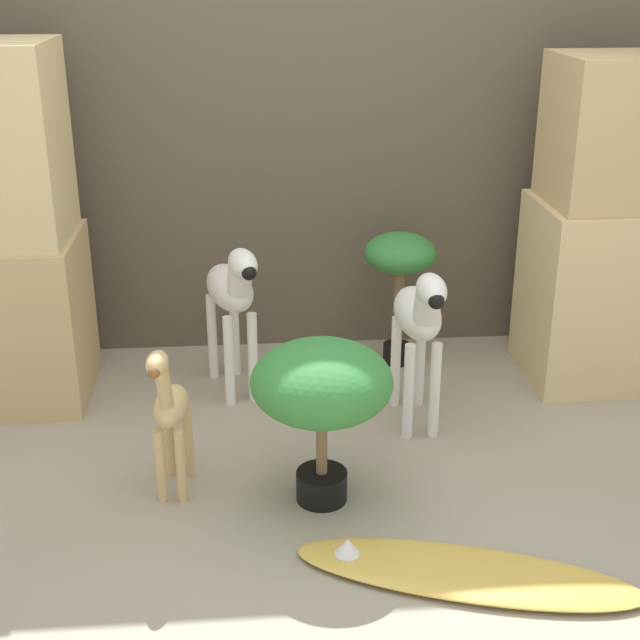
{
  "coord_description": "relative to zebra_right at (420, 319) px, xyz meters",
  "views": [
    {
      "loc": [
        -0.25,
        -2.38,
        1.69
      ],
      "look_at": [
        0.02,
        0.86,
        0.37
      ],
      "focal_mm": 50.0,
      "sensor_mm": 36.0,
      "label": 1
    }
  ],
  "objects": [
    {
      "name": "zebra_right",
      "position": [
        0.0,
        0.0,
        0.0
      ],
      "size": [
        0.17,
        0.51,
        0.68
      ],
      "color": "white",
      "rests_on": "ground_plane"
    },
    {
      "name": "potted_palm_back",
      "position": [
        -0.41,
        -0.49,
        -0.03
      ],
      "size": [
        0.46,
        0.46,
        0.57
      ],
      "color": "black",
      "rests_on": "ground_plane"
    },
    {
      "name": "wall_back",
      "position": [
        -0.37,
        0.88,
        0.65
      ],
      "size": [
        6.4,
        0.08,
        2.2
      ],
      "color": "brown",
      "rests_on": "ground_plane"
    },
    {
      "name": "giraffe_figurine",
      "position": [
        -0.9,
        -0.4,
        -0.13
      ],
      "size": [
        0.14,
        0.36,
        0.59
      ],
      "color": "tan",
      "rests_on": "ground_plane"
    },
    {
      "name": "zebra_left",
      "position": [
        -0.7,
        0.34,
        0.0
      ],
      "size": [
        0.27,
        0.51,
        0.68
      ],
      "color": "white",
      "rests_on": "ground_plane"
    },
    {
      "name": "surfboard",
      "position": [
        -0.03,
        -0.93,
        -0.43
      ],
      "size": [
        1.05,
        0.56,
        0.08
      ],
      "color": "gold",
      "rests_on": "ground_plane"
    },
    {
      "name": "ground_plane",
      "position": [
        -0.37,
        -0.65,
        -0.45
      ],
      "size": [
        14.0,
        14.0,
        0.0
      ],
      "primitive_type": "plane",
      "color": "#9E937F"
    },
    {
      "name": "rock_pillar_right",
      "position": [
        0.87,
        0.39,
        0.2
      ],
      "size": [
        0.62,
        0.53,
        1.35
      ],
      "color": "#DBC184",
      "rests_on": "ground_plane"
    },
    {
      "name": "potted_palm_front",
      "position": [
        0.02,
        0.58,
        0.03
      ],
      "size": [
        0.31,
        0.31,
        0.6
      ],
      "color": "black",
      "rests_on": "ground_plane"
    }
  ]
}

